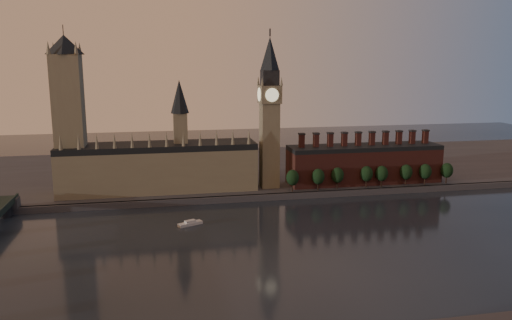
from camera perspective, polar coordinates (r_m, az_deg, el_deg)
The scene contains 15 objects.
ground at distance 245.61m, azimuth 5.00°, elevation -10.19°, with size 900.00×900.00×0.00m, color black.
north_bank at distance 412.10m, azimuth -1.95°, elevation -1.14°, with size 900.00×182.00×4.00m.
palace_of_westminster at distance 341.05m, azimuth -10.94°, elevation -0.53°, with size 130.00×30.30×74.00m.
victoria_tower at distance 340.18m, azimuth -20.61°, elevation 5.32°, with size 24.00×24.00×108.00m.
big_ben at distance 339.53m, azimuth 1.56°, elevation 5.63°, with size 15.00×15.00×107.00m.
chimney_block at distance 367.09m, azimuth 12.24°, elevation -0.37°, with size 110.00×25.00×37.00m.
embankment_tree_0 at distance 334.07m, azimuth 4.20°, elevation -2.03°, with size 8.60×8.60×14.88m.
embankment_tree_1 at distance 339.05m, azimuth 7.12°, elevation -1.89°, with size 8.60×8.60×14.88m.
embankment_tree_2 at distance 345.01m, azimuth 9.30°, elevation -1.72°, with size 8.60×8.60×14.88m.
embankment_tree_3 at distance 353.30m, azimuth 12.53°, elevation -1.54°, with size 8.60×8.60×14.88m.
embankment_tree_4 at distance 356.86m, azimuth 14.17°, elevation -1.49°, with size 8.60×8.60×14.88m.
embankment_tree_5 at distance 365.70m, azimuth 16.79°, elevation -1.33°, with size 8.60×8.60×14.88m.
embankment_tree_6 at distance 371.96m, azimuth 18.78°, elevation -1.25°, with size 8.60×8.60×14.88m.
embankment_tree_7 at distance 380.81m, azimuth 20.98°, elevation -1.12°, with size 8.60×8.60×14.88m.
river_boat at distance 282.09m, azimuth -7.53°, elevation -7.18°, with size 14.31×9.39×2.78m.
Camera 1 is at (-65.54, -219.49, 88.61)m, focal length 35.00 mm.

